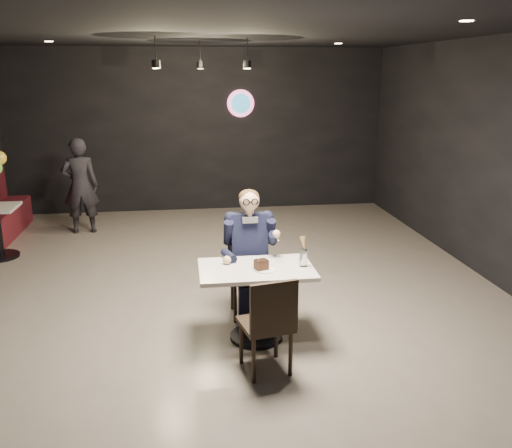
{
  "coord_description": "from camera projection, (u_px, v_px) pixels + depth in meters",
  "views": [
    {
      "loc": [
        -0.32,
        -5.75,
        2.57
      ],
      "look_at": [
        0.43,
        -0.29,
        1.02
      ],
      "focal_mm": 38.0,
      "sensor_mm": 36.0,
      "label": 1
    }
  ],
  "objects": [
    {
      "name": "passerby",
      "position": [
        80.0,
        186.0,
        8.78
      ],
      "size": [
        0.61,
        0.44,
        1.56
      ],
      "primitive_type": "imported",
      "rotation": [
        0.0,
        0.0,
        3.25
      ],
      "color": "black",
      "rests_on": "floor"
    },
    {
      "name": "pendant_lights",
      "position": [
        202.0,
        48.0,
        7.35
      ],
      "size": [
        1.4,
        1.2,
        0.36
      ],
      "primitive_type": "cube",
      "color": "black",
      "rests_on": "floor"
    },
    {
      "name": "floor",
      "position": [
        215.0,
        303.0,
        6.22
      ],
      "size": [
        9.0,
        9.0,
        0.0
      ],
      "primitive_type": "plane",
      "color": "slate",
      "rests_on": "ground"
    },
    {
      "name": "cake_slice",
      "position": [
        261.0,
        265.0,
        5.13
      ],
      "size": [
        0.14,
        0.13,
        0.08
      ],
      "primitive_type": "cube",
      "rotation": [
        0.0,
        0.0,
        0.35
      ],
      "color": "black",
      "rests_on": "dessert_plate"
    },
    {
      "name": "mint_leaf",
      "position": [
        264.0,
        262.0,
        5.1
      ],
      "size": [
        0.06,
        0.04,
        0.01
      ],
      "primitive_type": "ellipsoid",
      "color": "#2C862C",
      "rests_on": "cake_slice"
    },
    {
      "name": "seated_man",
      "position": [
        249.0,
        252.0,
        5.74
      ],
      "size": [
        0.6,
        0.8,
        1.44
      ],
      "primitive_type": "cube",
      "color": "black",
      "rests_on": "floor"
    },
    {
      "name": "wall_sign",
      "position": [
        241.0,
        103.0,
        10.05
      ],
      "size": [
        0.5,
        0.06,
        0.5
      ],
      "primitive_type": null,
      "color": "pink",
      "rests_on": "floor"
    },
    {
      "name": "chair_near",
      "position": [
        265.0,
        322.0,
        4.72
      ],
      "size": [
        0.5,
        0.54,
        0.92
      ],
      "primitive_type": "cube",
      "rotation": [
        0.0,
        0.0,
        0.2
      ],
      "color": "black",
      "rests_on": "floor"
    },
    {
      "name": "dessert_plate",
      "position": [
        265.0,
        270.0,
        5.13
      ],
      "size": [
        0.19,
        0.19,
        0.01
      ],
      "primitive_type": "cylinder",
      "color": "white",
      "rests_on": "main_table"
    },
    {
      "name": "wafer_cone",
      "position": [
        304.0,
        243.0,
        5.16
      ],
      "size": [
        0.08,
        0.08,
        0.13
      ],
      "primitive_type": "cone",
      "rotation": [
        0.0,
        0.0,
        0.26
      ],
      "color": "tan",
      "rests_on": "sundae_glass"
    },
    {
      "name": "main_table",
      "position": [
        256.0,
        303.0,
        5.31
      ],
      "size": [
        1.1,
        0.7,
        0.75
      ],
      "primitive_type": "cube",
      "color": "silver",
      "rests_on": "floor"
    },
    {
      "name": "chair_far",
      "position": [
        249.0,
        275.0,
        5.81
      ],
      "size": [
        0.42,
        0.46,
        0.92
      ],
      "primitive_type": "cube",
      "color": "black",
      "rests_on": "floor"
    },
    {
      "name": "sundae_glass",
      "position": [
        303.0,
        258.0,
        5.23
      ],
      "size": [
        0.07,
        0.07,
        0.17
      ],
      "primitive_type": "cylinder",
      "color": "silver",
      "rests_on": "main_table"
    }
  ]
}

